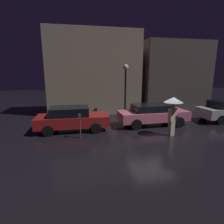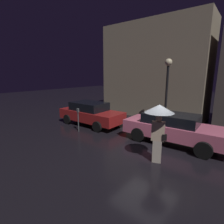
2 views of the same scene
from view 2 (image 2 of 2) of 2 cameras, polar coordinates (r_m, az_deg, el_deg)
ground_plane at (r=7.99m, az=11.16°, el=-11.89°), size 60.00×60.00×0.00m
building_facade_left at (r=14.39m, az=13.61°, el=13.00°), size 7.88×3.00×6.98m
parked_car_red at (r=11.42m, az=-6.96°, el=-0.33°), size 4.34×1.96×1.46m
parked_car_pink at (r=8.77m, az=19.37°, el=-4.86°), size 4.74×1.87×1.42m
pedestrian_with_umbrella at (r=6.46m, az=15.06°, el=-2.03°), size 1.04×1.04×2.19m
parking_meter at (r=10.10m, az=-11.00°, el=-1.74°), size 0.12×0.10×1.35m
street_lamp_near at (r=11.03m, az=17.63°, el=9.95°), size 0.42×0.42×4.12m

